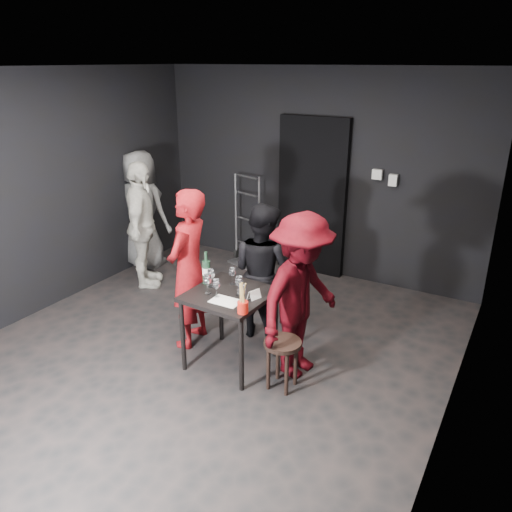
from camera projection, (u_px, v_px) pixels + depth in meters
The scene contains 26 objects.
floor at pixel (210, 351), 5.06m from camera, with size 4.50×5.00×0.02m, color black.
ceiling at pixel (198, 67), 4.07m from camera, with size 4.50×5.00×0.02m, color silver.
wall_back at pixel (315, 174), 6.58m from camera, with size 4.50×0.04×2.70m, color black.
wall_left at pixel (41, 194), 5.61m from camera, with size 0.04×5.00×2.70m, color black.
wall_right at pixel (465, 274), 3.52m from camera, with size 0.04×5.00×2.70m, color black.
doorway at pixel (312, 197), 6.64m from camera, with size 0.95×0.10×2.10m, color black.
wallbox_upper at pixel (377, 174), 6.11m from camera, with size 0.12×0.06×0.12m, color #B7B7B2.
wallbox_lower at pixel (393, 180), 6.03m from camera, with size 0.10×0.06×0.14m, color #B7B7B2.
hand_truck at pixel (246, 248), 7.20m from camera, with size 0.43×0.35×1.28m.
tasting_table at pixel (230, 302), 4.64m from camera, with size 0.72×0.72×0.75m.
stool at pixel (282, 351), 4.38m from camera, with size 0.33×0.33×0.47m.
server_red at pixel (188, 263), 4.93m from camera, with size 0.65×0.42×1.78m, color maroon.
woman_black at pixel (263, 274), 5.14m from camera, with size 0.68×0.37×1.40m, color black.
man_maroon at pixel (301, 293), 4.45m from camera, with size 1.05×0.49×1.62m, color #43040B.
bystander_cream at pixel (141, 221), 6.25m from camera, with size 1.03×0.49×1.76m, color white.
bystander_grey at pixel (142, 205), 6.87m from camera, with size 0.87×0.48×1.79m, color gray.
tasting_mat at pixel (226, 301), 4.44m from camera, with size 0.27×0.18×0.00m, color white.
wine_glass_a at pixel (208, 283), 4.56m from camera, with size 0.08×0.08×0.21m, color white, non-canonical shape.
wine_glass_b at pixel (211, 277), 4.69m from camera, with size 0.07×0.07×0.20m, color white, non-canonical shape.
wine_glass_c at pixel (232, 275), 4.76m from camera, with size 0.07×0.07×0.19m, color white, non-canonical shape.
wine_glass_d at pixel (216, 288), 4.49m from camera, with size 0.07×0.07×0.19m, color white, non-canonical shape.
wine_glass_e at pixel (241, 294), 4.35m from camera, with size 0.08×0.08×0.21m, color white, non-canonical shape.
wine_glass_f at pixel (239, 285), 4.52m from camera, with size 0.08×0.08×0.20m, color white, non-canonical shape.
wine_bottle at pixel (206, 271), 4.77m from camera, with size 0.08×0.08×0.32m.
breadstick_cup at pixel (243, 299), 4.20m from camera, with size 0.09×0.09×0.29m.
reserved_card at pixel (253, 294), 4.48m from camera, with size 0.07×0.11×0.09m, color white, non-canonical shape.
Camera 1 is at (2.58, -3.53, 2.76)m, focal length 35.00 mm.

